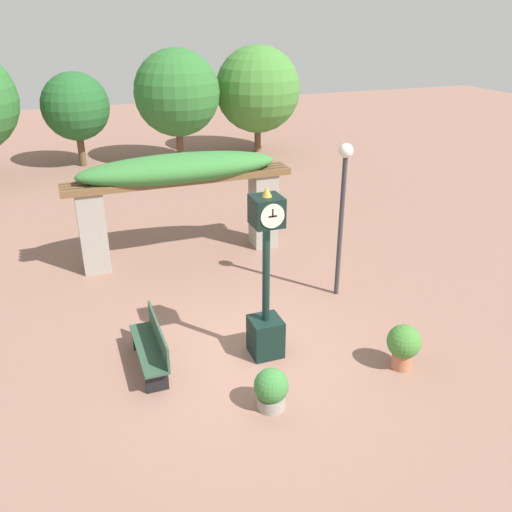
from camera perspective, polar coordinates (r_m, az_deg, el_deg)
ground_plane at (r=10.10m, az=-0.99°, el=-10.72°), size 60.00×60.00×0.00m
pedestal_clock at (r=9.55m, az=1.05°, el=-3.69°), size 0.56×0.56×3.22m
pergola at (r=13.42m, az=-7.99°, el=7.67°), size 5.58×1.22×2.68m
potted_plant_near_left at (r=8.83m, az=1.61°, el=-13.80°), size 0.56×0.56×0.70m
potted_plant_near_right at (r=9.95m, az=15.27°, el=-8.97°), size 0.60×0.60×0.84m
park_bench at (r=9.80m, az=-10.88°, el=-9.30°), size 0.42×1.68×0.89m
lamp_post at (r=11.43m, az=9.14°, el=6.47°), size 0.30×0.30×3.40m
tree_line at (r=22.54m, az=-13.24°, el=16.09°), size 14.97×4.25×4.73m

